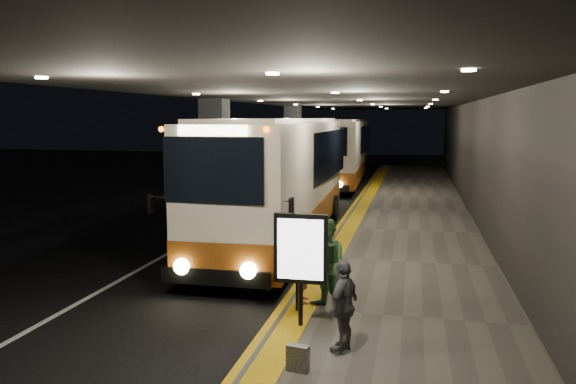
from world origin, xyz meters
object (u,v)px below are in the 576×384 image
(info_sign, at_px, (301,251))
(coach_second, at_px, (341,155))
(coach_main, at_px, (280,185))
(passenger_boarding, at_px, (303,261))
(stanchion_post, at_px, (297,281))
(passenger_waiting_green, at_px, (326,265))
(bag_polka, at_px, (298,358))
(passenger_waiting_grey, at_px, (344,306))

(info_sign, bearing_deg, coach_second, 95.36)
(coach_main, distance_m, passenger_boarding, 6.15)
(coach_second, height_order, stanchion_post, coach_second)
(passenger_waiting_green, height_order, info_sign, info_sign)
(coach_main, relative_size, info_sign, 5.89)
(info_sign, distance_m, stanchion_post, 1.09)
(passenger_boarding, distance_m, info_sign, 1.39)
(coach_main, bearing_deg, coach_second, 88.76)
(coach_second, relative_size, passenger_waiting_green, 6.47)
(passenger_waiting_green, distance_m, bag_polka, 2.72)
(passenger_waiting_grey, xyz_separation_m, bag_polka, (-0.55, -0.86, -0.54))
(info_sign, bearing_deg, coach_main, 105.95)
(passenger_boarding, xyz_separation_m, passenger_waiting_grey, (1.07, -2.16, -0.10))
(stanchion_post, bearing_deg, coach_main, 106.18)
(coach_main, bearing_deg, stanchion_post, -75.53)
(coach_second, bearing_deg, passenger_waiting_grey, -84.54)
(passenger_waiting_grey, bearing_deg, coach_main, -141.89)
(coach_main, bearing_deg, bag_polka, -76.66)
(coach_main, height_order, passenger_waiting_green, coach_main)
(passenger_waiting_grey, relative_size, info_sign, 0.73)
(coach_main, height_order, bag_polka, coach_main)
(stanchion_post, bearing_deg, coach_second, 95.26)
(passenger_boarding, bearing_deg, coach_main, 3.56)
(info_sign, bearing_deg, stanchion_post, 106.41)
(stanchion_post, bearing_deg, info_sign, -73.30)
(coach_second, relative_size, info_sign, 5.74)
(passenger_waiting_grey, distance_m, bag_polka, 1.16)
(info_sign, xyz_separation_m, stanchion_post, (-0.22, 0.73, -0.78))
(coach_second, distance_m, passenger_waiting_green, 21.38)
(passenger_waiting_grey, height_order, stanchion_post, passenger_waiting_grey)
(coach_second, height_order, bag_polka, coach_second)
(passenger_waiting_green, height_order, stanchion_post, passenger_waiting_green)
(coach_main, xyz_separation_m, passenger_boarding, (1.86, -5.81, -0.77))
(passenger_waiting_green, bearing_deg, coach_second, 142.49)
(passenger_waiting_green, bearing_deg, stanchion_post, -118.49)
(passenger_boarding, bearing_deg, bag_polka, 175.47)
(passenger_boarding, relative_size, stanchion_post, 1.44)
(coach_main, distance_m, coach_second, 15.02)
(passenger_waiting_green, xyz_separation_m, bag_polka, (0.01, -2.63, -0.69))
(coach_second, distance_m, stanchion_post, 21.48)
(coach_main, relative_size, coach_second, 1.03)
(passenger_waiting_green, bearing_deg, info_sign, -63.44)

